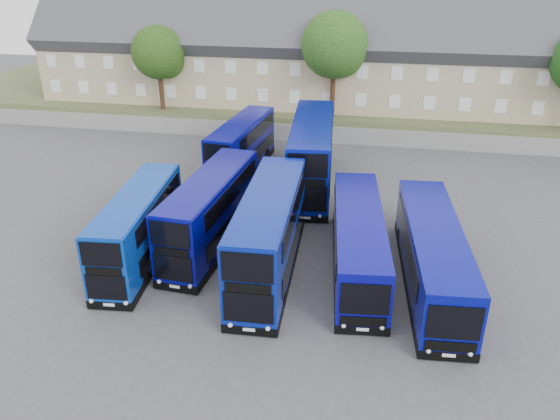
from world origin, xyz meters
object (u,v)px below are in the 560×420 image
Objects in this scene: tree_mid at (336,47)px; tree_west at (160,55)px; dd_front_left at (139,229)px; dd_front_mid at (211,214)px; coach_east_a at (358,242)px.

tree_west is at bearing -178.21° from tree_mid.
tree_mid is (8.23, 24.10, 6.15)m from dd_front_left.
tree_west is at bearing 121.81° from dd_front_mid.
dd_front_left is at bearing -108.86° from tree_mid.
dd_front_mid is 1.38× the size of tree_west.
dd_front_mid is 1.15× the size of tree_mid.
dd_front_mid is (3.35, 2.37, 0.12)m from dd_front_left.
tree_mid is at bearing 92.97° from coach_east_a.
tree_west is at bearing 125.37° from coach_east_a.
dd_front_left is 26.20m from tree_mid.
dd_front_mid is 8.54m from coach_east_a.
dd_front_mid is at bearing -102.67° from tree_mid.
dd_front_mid reaches higher than dd_front_left.
tree_west reaches higher than coach_east_a.
dd_front_left is 1.09× the size of tree_mid.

